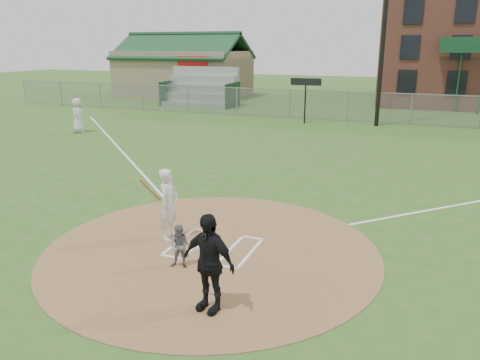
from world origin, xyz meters
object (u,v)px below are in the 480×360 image
(ondeck_player, at_px, (78,115))
(home_plate, at_px, (205,246))
(catcher, at_px, (180,246))
(umpire, at_px, (208,263))
(batter_at_plate, at_px, (169,204))

(ondeck_player, bearing_deg, home_plate, -176.35)
(catcher, bearing_deg, ondeck_player, 124.35)
(catcher, relative_size, umpire, 0.52)
(catcher, xyz_separation_m, batter_at_plate, (-1.07, 1.40, 0.44))
(home_plate, distance_m, ondeck_player, 18.50)
(home_plate, relative_size, batter_at_plate, 0.24)
(ondeck_player, bearing_deg, catcher, -179.18)
(umpire, bearing_deg, batter_at_plate, 143.28)
(home_plate, relative_size, catcher, 0.45)
(catcher, xyz_separation_m, umpire, (1.36, -1.39, 0.47))
(home_plate, bearing_deg, catcher, -91.15)
(catcher, distance_m, ondeck_player, 19.30)
(catcher, bearing_deg, umpire, -57.38)
(home_plate, xyz_separation_m, ondeck_player, (-13.94, 12.12, 0.97))
(batter_at_plate, bearing_deg, ondeck_player, 137.03)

